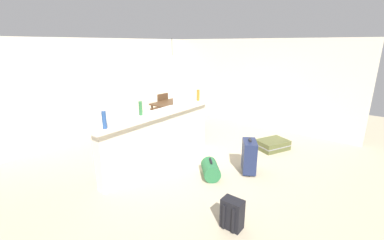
% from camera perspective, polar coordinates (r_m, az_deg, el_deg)
% --- Properties ---
extents(ground_plane, '(13.00, 13.00, 0.05)m').
position_cam_1_polar(ground_plane, '(5.54, 0.77, -8.98)').
color(ground_plane, '#BCAD8E').
extents(wall_back, '(6.60, 0.10, 2.50)m').
position_cam_1_polar(wall_back, '(7.35, -18.55, 7.01)').
color(wall_back, silver).
rests_on(wall_back, ground_plane).
extents(wall_right, '(0.10, 6.00, 2.50)m').
position_cam_1_polar(wall_right, '(7.85, 12.83, 8.02)').
color(wall_right, silver).
rests_on(wall_right, ground_plane).
extents(partition_half_wall, '(2.80, 0.20, 1.05)m').
position_cam_1_polar(partition_half_wall, '(5.20, -7.06, -4.30)').
color(partition_half_wall, silver).
rests_on(partition_half_wall, ground_plane).
extents(bar_countertop, '(2.96, 0.40, 0.05)m').
position_cam_1_polar(bar_countertop, '(5.03, -7.28, 1.54)').
color(bar_countertop, white).
rests_on(bar_countertop, partition_half_wall).
extents(bottle_blue, '(0.07, 0.07, 0.28)m').
position_cam_1_polar(bottle_blue, '(4.19, -18.86, 0.01)').
color(bottle_blue, '#284C89').
rests_on(bottle_blue, bar_countertop).
extents(bottle_green, '(0.06, 0.06, 0.26)m').
position_cam_1_polar(bottle_green, '(4.81, -11.32, 2.58)').
color(bottle_green, '#2D6B38').
rests_on(bottle_green, bar_countertop).
extents(bottle_clear, '(0.07, 0.07, 0.24)m').
position_cam_1_polar(bottle_clear, '(5.29, -3.85, 3.97)').
color(bottle_clear, silver).
rests_on(bottle_clear, bar_countertop).
extents(bottle_amber, '(0.07, 0.07, 0.25)m').
position_cam_1_polar(bottle_amber, '(5.95, 1.37, 5.50)').
color(bottle_amber, '#9E661E').
rests_on(bottle_amber, bar_countertop).
extents(grocery_bag, '(0.26, 0.18, 0.22)m').
position_cam_1_polar(grocery_bag, '(5.50, -2.39, 4.40)').
color(grocery_bag, silver).
rests_on(grocery_bag, bar_countertop).
extents(dining_table, '(1.10, 0.80, 0.74)m').
position_cam_1_polar(dining_table, '(7.47, -4.31, 3.24)').
color(dining_table, '#4C331E').
rests_on(dining_table, ground_plane).
extents(dining_chair_near_partition, '(0.41, 0.41, 0.93)m').
position_cam_1_polar(dining_chair_near_partition, '(7.12, -1.84, 1.52)').
color(dining_chair_near_partition, '#4C331E').
rests_on(dining_chair_near_partition, ground_plane).
extents(dining_chair_far_side, '(0.42, 0.42, 0.93)m').
position_cam_1_polar(dining_chair_far_side, '(7.91, -6.90, 2.96)').
color(dining_chair_far_side, '#4C331E').
rests_on(dining_chair_far_side, ground_plane).
extents(pendant_lamp, '(0.34, 0.34, 0.64)m').
position_cam_1_polar(pendant_lamp, '(7.20, -4.39, 13.46)').
color(pendant_lamp, black).
extents(suitcase_flat_olive, '(0.89, 0.74, 0.22)m').
position_cam_1_polar(suitcase_flat_olive, '(6.30, 17.43, -5.22)').
color(suitcase_flat_olive, '#51562D').
rests_on(suitcase_flat_olive, ground_plane).
extents(suitcase_upright_navy, '(0.50, 0.44, 0.67)m').
position_cam_1_polar(suitcase_upright_navy, '(5.02, 12.52, -7.77)').
color(suitcase_upright_navy, '#1E284C').
rests_on(suitcase_upright_navy, ground_plane).
extents(backpack_black, '(0.25, 0.28, 0.42)m').
position_cam_1_polar(backpack_black, '(3.67, 8.97, -19.87)').
color(backpack_black, black).
rests_on(backpack_black, ground_plane).
extents(duffel_bag_green, '(0.55, 0.55, 0.34)m').
position_cam_1_polar(duffel_bag_green, '(4.82, 4.13, -10.85)').
color(duffel_bag_green, '#286B3D').
rests_on(duffel_bag_green, ground_plane).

